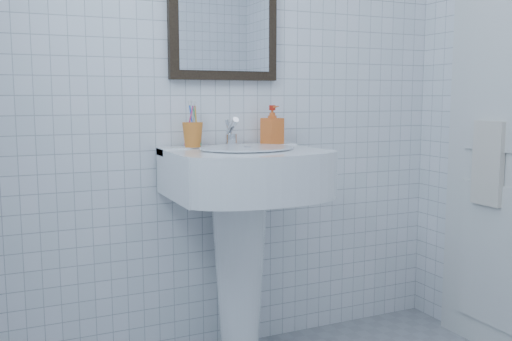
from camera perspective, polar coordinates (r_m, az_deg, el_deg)
name	(u,v)px	position (r m, az deg, el deg)	size (l,w,h in m)	color
wall_back	(230,78)	(2.59, -2.66, 9.22)	(2.20, 0.02, 2.50)	white
washbasin	(242,220)	(2.43, -1.44, -4.97)	(0.63, 0.46, 0.96)	white
faucet	(231,134)	(2.49, -2.50, 3.64)	(0.05, 0.11, 0.13)	silver
toothbrush_cup	(193,135)	(2.43, -6.35, 3.57)	(0.09, 0.09, 0.10)	orange
soap_dispenser	(272,125)	(2.57, 1.63, 4.59)	(0.08, 0.08, 0.17)	#E64616
wall_mirror	(224,8)	(2.58, -3.24, 15.91)	(0.50, 0.04, 0.62)	black
towel_ring	(493,123)	(2.77, 22.65, 4.40)	(0.18, 0.18, 0.01)	silver
hand_towel	(488,163)	(2.76, 22.18, 0.67)	(0.03, 0.16, 0.38)	white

